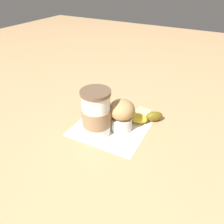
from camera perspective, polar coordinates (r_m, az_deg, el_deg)
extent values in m
plane|color=tan|center=(0.70, 0.00, -3.65)|extent=(3.00, 3.00, 0.00)
cube|color=white|center=(0.70, 0.00, -3.60)|extent=(0.23, 0.23, 0.00)
cylinder|color=white|center=(0.64, -4.08, -0.50)|extent=(0.08, 0.08, 0.13)
cylinder|color=brown|center=(0.60, -4.34, 5.13)|extent=(0.09, 0.09, 0.01)
cylinder|color=#997551|center=(0.64, -4.05, -1.14)|extent=(0.09, 0.09, 0.05)
cylinder|color=white|center=(0.68, 2.60, -2.79)|extent=(0.07, 0.07, 0.04)
ellipsoid|color=#AD8451|center=(0.65, 2.71, 0.81)|extent=(0.08, 0.08, 0.06)
ellipsoid|color=gold|center=(0.72, 2.31, -0.69)|extent=(0.05, 0.06, 0.03)
ellipsoid|color=gold|center=(0.71, 6.65, -1.57)|extent=(0.04, 0.07, 0.03)
ellipsoid|color=brown|center=(0.73, 10.96, -1.14)|extent=(0.06, 0.06, 0.03)
cube|color=#E0B27F|center=(0.78, 8.32, 0.50)|extent=(0.04, 0.05, 0.01)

